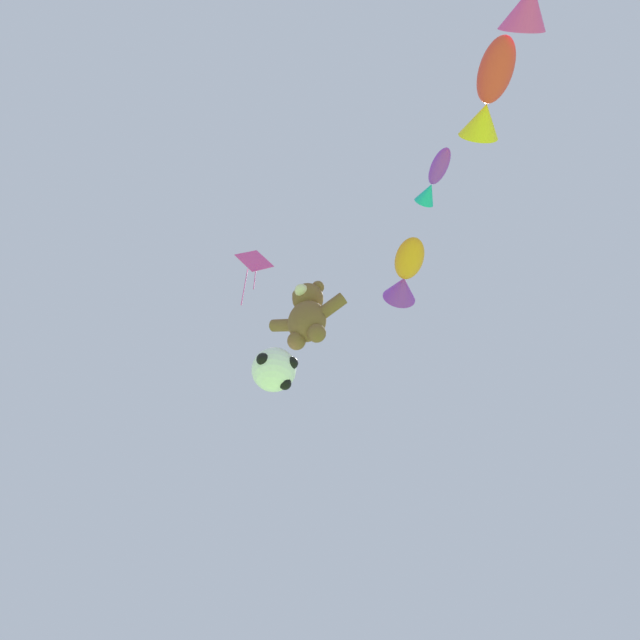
{
  "coord_description": "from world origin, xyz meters",
  "views": [
    {
      "loc": [
        3.62,
        -2.53,
        1.46
      ],
      "look_at": [
        0.41,
        3.74,
        9.51
      ],
      "focal_mm": 24.0,
      "sensor_mm": 36.0,
      "label": 1
    }
  ],
  "objects_px": {
    "teddy_bear_kite": "(307,314)",
    "fish_kite_tangerine": "(405,274)",
    "diamond_kite": "(254,263)",
    "fish_kite_violet": "(433,180)",
    "soccer_ball_kite": "(274,369)",
    "fish_kite_crimson": "(489,96)"
  },
  "relations": [
    {
      "from": "fish_kite_tangerine",
      "to": "fish_kite_violet",
      "type": "xyz_separation_m",
      "value": [
        1.61,
        -2.0,
        0.71
      ]
    },
    {
      "from": "diamond_kite",
      "to": "fish_kite_violet",
      "type": "bearing_deg",
      "value": -7.42
    },
    {
      "from": "fish_kite_violet",
      "to": "diamond_kite",
      "type": "height_order",
      "value": "diamond_kite"
    },
    {
      "from": "fish_kite_violet",
      "to": "fish_kite_crimson",
      "type": "bearing_deg",
      "value": -44.6
    },
    {
      "from": "fish_kite_tangerine",
      "to": "fish_kite_violet",
      "type": "relative_size",
      "value": 1.52
    },
    {
      "from": "fish_kite_crimson",
      "to": "fish_kite_tangerine",
      "type": "bearing_deg",
      "value": 131.91
    },
    {
      "from": "teddy_bear_kite",
      "to": "fish_kite_tangerine",
      "type": "xyz_separation_m",
      "value": [
        2.27,
        1.68,
        2.33
      ]
    },
    {
      "from": "soccer_ball_kite",
      "to": "diamond_kite",
      "type": "xyz_separation_m",
      "value": [
        -1.89,
        0.75,
        6.36
      ]
    },
    {
      "from": "fish_kite_crimson",
      "to": "diamond_kite",
      "type": "distance_m",
      "value": 8.66
    },
    {
      "from": "fish_kite_tangerine",
      "to": "diamond_kite",
      "type": "xyz_separation_m",
      "value": [
        -4.78,
        -1.16,
        2.28
      ]
    },
    {
      "from": "fish_kite_tangerine",
      "to": "fish_kite_crimson",
      "type": "bearing_deg",
      "value": -48.09
    },
    {
      "from": "teddy_bear_kite",
      "to": "fish_kite_violet",
      "type": "height_order",
      "value": "fish_kite_violet"
    },
    {
      "from": "fish_kite_violet",
      "to": "fish_kite_crimson",
      "type": "xyz_separation_m",
      "value": [
        1.62,
        -1.6,
        -0.62
      ]
    },
    {
      "from": "teddy_bear_kite",
      "to": "soccer_ball_kite",
      "type": "distance_m",
      "value": 1.87
    },
    {
      "from": "fish_kite_tangerine",
      "to": "fish_kite_crimson",
      "type": "relative_size",
      "value": 1.05
    },
    {
      "from": "fish_kite_violet",
      "to": "soccer_ball_kite",
      "type": "bearing_deg",
      "value": 178.98
    },
    {
      "from": "teddy_bear_kite",
      "to": "fish_kite_tangerine",
      "type": "distance_m",
      "value": 3.66
    },
    {
      "from": "teddy_bear_kite",
      "to": "soccer_ball_kite",
      "type": "bearing_deg",
      "value": -159.42
    },
    {
      "from": "soccer_ball_kite",
      "to": "diamond_kite",
      "type": "distance_m",
      "value": 6.67
    },
    {
      "from": "fish_kite_violet",
      "to": "diamond_kite",
      "type": "distance_m",
      "value": 6.63
    },
    {
      "from": "fish_kite_violet",
      "to": "diamond_kite",
      "type": "xyz_separation_m",
      "value": [
        -6.39,
        0.83,
        1.57
      ]
    },
    {
      "from": "teddy_bear_kite",
      "to": "fish_kite_tangerine",
      "type": "height_order",
      "value": "fish_kite_tangerine"
    }
  ]
}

